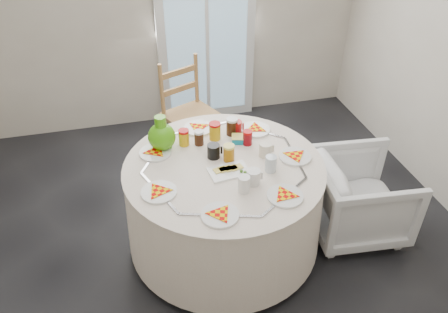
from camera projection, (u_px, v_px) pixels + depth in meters
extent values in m
plane|color=black|center=(212.00, 247.00, 3.31)|extent=(4.00, 4.00, 0.00)
cube|color=silver|center=(206.00, 23.00, 4.32)|extent=(1.00, 0.08, 2.10)
cylinder|color=silver|center=(224.00, 204.00, 3.15)|extent=(1.40, 1.40, 0.71)
imported|color=silver|center=(360.00, 189.00, 3.26)|extent=(0.70, 0.73, 0.70)
cube|color=#0C7E9E|center=(240.00, 135.00, 3.14)|extent=(0.14, 0.12, 0.05)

